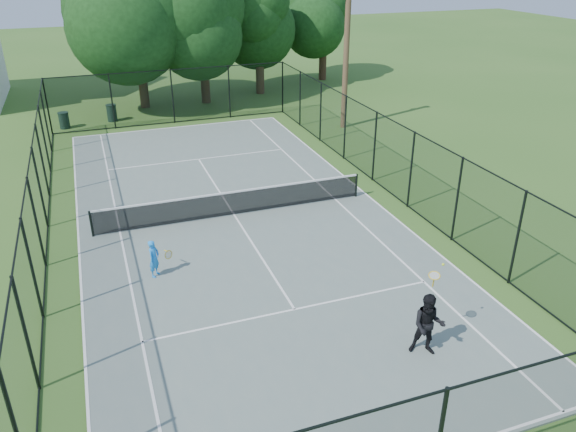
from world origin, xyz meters
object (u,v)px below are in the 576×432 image
object	(u,v)px
trash_bin_right	(112,113)
player_black	(428,325)
trash_bin_left	(64,120)
utility_pole	(346,58)
tennis_net	(234,202)
player_blue	(154,258)

from	to	relation	value
trash_bin_right	player_black	bearing A→B (deg)	-76.56
trash_bin_left	utility_pole	bearing A→B (deg)	-19.00
tennis_net	trash_bin_left	size ratio (longest dim) A/B	11.30
trash_bin_left	player_blue	xyz separation A→B (m)	(2.53, -17.29, 0.20)
tennis_net	trash_bin_right	size ratio (longest dim) A/B	10.49
trash_bin_right	tennis_net	bearing A→B (deg)	-77.26
tennis_net	utility_pole	xyz separation A→B (m)	(8.64, 9.00, 3.17)
player_black	player_blue	bearing A→B (deg)	134.17
tennis_net	trash_bin_right	bearing A→B (deg)	102.74
player_blue	player_black	distance (m)	8.19
utility_pole	player_black	size ratio (longest dim) A/B	3.36
tennis_net	trash_bin_left	xyz separation A→B (m)	(-5.86, 13.99, -0.13)
trash_bin_right	player_black	size ratio (longest dim) A/B	0.44
tennis_net	trash_bin_left	world-z (taller)	tennis_net
player_blue	player_black	xyz separation A→B (m)	(5.70, -5.87, 0.23)
utility_pole	player_blue	bearing A→B (deg)	-134.20
trash_bin_right	player_black	world-z (taller)	player_black
trash_bin_left	player_blue	size ratio (longest dim) A/B	0.76
trash_bin_left	player_black	size ratio (longest dim) A/B	0.41
tennis_net	utility_pole	world-z (taller)	utility_pole
tennis_net	player_black	distance (m)	9.48
trash_bin_right	player_blue	xyz separation A→B (m)	(-0.03, -17.85, 0.16)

